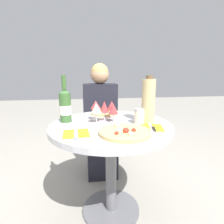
% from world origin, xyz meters
% --- Properties ---
extents(ground_plane, '(12.00, 12.00, 0.00)m').
position_xyz_m(ground_plane, '(0.00, 0.00, 0.00)').
color(ground_plane, gray).
rests_on(ground_plane, ground).
extents(dining_table, '(0.85, 0.85, 0.72)m').
position_xyz_m(dining_table, '(0.00, 0.00, 0.56)').
color(dining_table, slate).
rests_on(dining_table, ground_plane).
extents(chair_behind_diner, '(0.37, 0.37, 0.88)m').
position_xyz_m(chair_behind_diner, '(-0.02, 0.77, 0.42)').
color(chair_behind_diner, slate).
rests_on(chair_behind_diner, ground_plane).
extents(seated_diner, '(0.36, 0.42, 1.16)m').
position_xyz_m(seated_diner, '(-0.02, 0.63, 0.53)').
color(seated_diner, black).
rests_on(seated_diner, ground_plane).
extents(pizza_large, '(0.31, 0.31, 0.05)m').
position_xyz_m(pizza_large, '(0.05, -0.22, 0.73)').
color(pizza_large, '#DBB26B').
rests_on(pizza_large, dining_table).
extents(pizza_small_far, '(0.23, 0.23, 0.05)m').
position_xyz_m(pizza_small_far, '(-0.02, 0.30, 0.73)').
color(pizza_small_far, '#DBB26B').
rests_on(pizza_small_far, dining_table).
extents(wine_bottle, '(0.08, 0.08, 0.33)m').
position_xyz_m(wine_bottle, '(-0.32, 0.10, 0.84)').
color(wine_bottle, '#38602D').
rests_on(wine_bottle, dining_table).
extents(tall_carafe, '(0.09, 0.09, 0.33)m').
position_xyz_m(tall_carafe, '(0.26, -0.01, 0.87)').
color(tall_carafe, tan).
rests_on(tall_carafe, dining_table).
extents(sugar_shaker, '(0.07, 0.07, 0.11)m').
position_xyz_m(sugar_shaker, '(0.19, -0.03, 0.77)').
color(sugar_shaker, silver).
rests_on(sugar_shaker, dining_table).
extents(wine_glass_front_left, '(0.08, 0.08, 0.14)m').
position_xyz_m(wine_glass_front_left, '(-0.10, 0.03, 0.82)').
color(wine_glass_front_left, silver).
rests_on(wine_glass_front_left, dining_table).
extents(wine_glass_back_left, '(0.08, 0.08, 0.15)m').
position_xyz_m(wine_glass_back_left, '(-0.10, 0.12, 0.83)').
color(wine_glass_back_left, silver).
rests_on(wine_glass_back_left, dining_table).
extents(wine_glass_back_right, '(0.07, 0.07, 0.14)m').
position_xyz_m(wine_glass_back_right, '(0.02, 0.12, 0.82)').
color(wine_glass_back_right, silver).
rests_on(wine_glass_back_right, dining_table).
extents(wine_glass_center, '(0.07, 0.07, 0.15)m').
position_xyz_m(wine_glass_center, '(-0.04, 0.08, 0.82)').
color(wine_glass_center, silver).
rests_on(wine_glass_center, dining_table).
extents(wine_glass_front_right, '(0.07, 0.07, 0.14)m').
position_xyz_m(wine_glass_front_right, '(0.02, 0.03, 0.81)').
color(wine_glass_front_right, silver).
rests_on(wine_glass_front_right, dining_table).
extents(place_setting_left, '(0.16, 0.19, 0.01)m').
position_xyz_m(place_setting_left, '(-0.23, -0.18, 0.72)').
color(place_setting_left, yellow).
rests_on(place_setting_left, dining_table).
extents(place_setting_right, '(0.18, 0.19, 0.01)m').
position_xyz_m(place_setting_right, '(0.25, -0.13, 0.72)').
color(place_setting_right, yellow).
rests_on(place_setting_right, dining_table).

